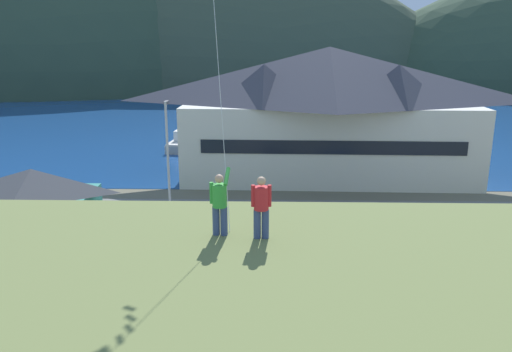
# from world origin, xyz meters

# --- Properties ---
(ground_plane) EXTENTS (600.00, 600.00, 0.00)m
(ground_plane) POSITION_xyz_m (0.00, 0.00, 0.00)
(ground_plane) COLOR #66604C
(parking_lot_pad) EXTENTS (40.00, 20.00, 0.10)m
(parking_lot_pad) POSITION_xyz_m (0.00, 5.00, 0.05)
(parking_lot_pad) COLOR slate
(parking_lot_pad) RESTS_ON ground
(bay_water) EXTENTS (360.00, 84.00, 0.03)m
(bay_water) POSITION_xyz_m (0.00, 60.00, 0.01)
(bay_water) COLOR navy
(bay_water) RESTS_ON ground
(far_hill_center_saddle) EXTENTS (126.47, 45.53, 64.61)m
(far_hill_center_saddle) POSITION_xyz_m (-14.16, 110.53, 0.00)
(far_hill_center_saddle) COLOR #3D4C38
(far_hill_center_saddle) RESTS_ON ground
(harbor_lodge) EXTENTS (26.45, 12.14, 11.33)m
(harbor_lodge) POSITION_xyz_m (6.33, 22.77, 6.04)
(harbor_lodge) COLOR beige
(harbor_lodge) RESTS_ON ground
(storage_shed_near_lot) EXTENTS (7.25, 4.74, 4.77)m
(storage_shed_near_lot) POSITION_xyz_m (-12.33, 5.78, 2.47)
(storage_shed_near_lot) COLOR #338475
(storage_shed_near_lot) RESTS_ON ground
(storage_shed_waterside) EXTENTS (6.59, 5.75, 4.45)m
(storage_shed_waterside) POSITION_xyz_m (-0.49, 21.15, 2.31)
(storage_shed_waterside) COLOR #338475
(storage_shed_waterside) RESTS_ON ground
(wharf_dock) EXTENTS (3.20, 15.54, 0.70)m
(wharf_dock) POSITION_xyz_m (-4.67, 36.90, 0.35)
(wharf_dock) COLOR #70604C
(wharf_dock) RESTS_ON ground
(moored_boat_wharfside) EXTENTS (3.37, 8.16, 2.16)m
(moored_boat_wharfside) POSITION_xyz_m (-8.31, 34.73, 0.72)
(moored_boat_wharfside) COLOR #A8A399
(moored_boat_wharfside) RESTS_ON ground
(moored_boat_outer_mooring) EXTENTS (2.13, 5.87, 2.16)m
(moored_boat_outer_mooring) POSITION_xyz_m (-1.44, 39.80, 0.72)
(moored_boat_outer_mooring) COLOR navy
(moored_boat_outer_mooring) RESTS_ON ground
(parked_car_lone_by_shed) EXTENTS (4.31, 2.26, 1.82)m
(parked_car_lone_by_shed) POSITION_xyz_m (1.45, 7.38, 1.06)
(parked_car_lone_by_shed) COLOR black
(parked_car_lone_by_shed) RESTS_ON parking_lot_pad
(parked_car_front_row_red) EXTENTS (4.23, 2.12, 1.82)m
(parked_car_front_row_red) POSITION_xyz_m (0.60, 0.42, 1.06)
(parked_car_front_row_red) COLOR silver
(parked_car_front_row_red) RESTS_ON parking_lot_pad
(parked_car_corner_spot) EXTENTS (4.35, 2.35, 1.82)m
(parked_car_corner_spot) POSITION_xyz_m (14.58, 5.88, 1.06)
(parked_car_corner_spot) COLOR #9EA3A8
(parked_car_corner_spot) RESTS_ON parking_lot_pad
(parked_car_mid_row_far) EXTENTS (4.20, 2.06, 1.82)m
(parked_car_mid_row_far) POSITION_xyz_m (7.61, 7.67, 1.06)
(parked_car_mid_row_far) COLOR navy
(parked_car_mid_row_far) RESTS_ON parking_lot_pad
(parked_car_back_row_right) EXTENTS (4.34, 2.34, 1.82)m
(parked_car_back_row_right) POSITION_xyz_m (-6.00, 1.49, 1.06)
(parked_car_back_row_right) COLOR #236633
(parked_car_back_row_right) RESTS_ON parking_lot_pad
(parking_light_pole) EXTENTS (0.24, 0.78, 7.95)m
(parking_light_pole) POSITION_xyz_m (-5.46, 10.55, 4.62)
(parking_light_pole) COLOR #ADADB2
(parking_light_pole) RESTS_ON parking_lot_pad
(person_kite_flyer) EXTENTS (0.55, 0.64, 1.86)m
(person_kite_flyer) POSITION_xyz_m (-0.22, -8.34, 7.46)
(person_kite_flyer) COLOR #384770
(person_kite_flyer) RESTS_ON grassy_hill_foreground
(person_companion) EXTENTS (0.55, 0.40, 1.74)m
(person_companion) POSITION_xyz_m (0.93, -8.56, 7.44)
(person_companion) COLOR #384770
(person_companion) RESTS_ON grassy_hill_foreground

